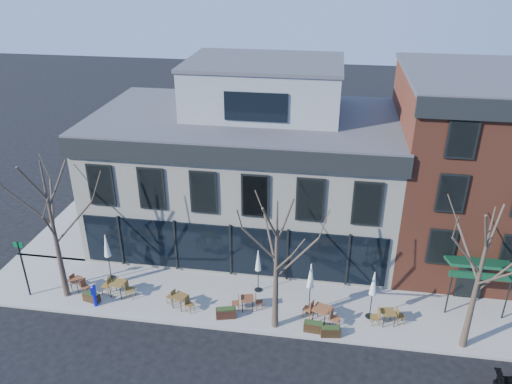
# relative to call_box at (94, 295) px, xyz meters

# --- Properties ---
(ground) EXTENTS (120.00, 120.00, 0.00)m
(ground) POSITION_rel_call_box_xyz_m (6.55, 3.82, -0.86)
(ground) COLOR black
(ground) RESTS_ON ground
(sidewalk_front) EXTENTS (33.50, 4.70, 0.15)m
(sidewalk_front) POSITION_rel_call_box_xyz_m (9.80, 1.67, -0.79)
(sidewalk_front) COLOR gray
(sidewalk_front) RESTS_ON ground
(sidewalk_side) EXTENTS (4.50, 12.00, 0.15)m
(sidewalk_side) POSITION_rel_call_box_xyz_m (-4.70, 9.82, -0.79)
(sidewalk_side) COLOR gray
(sidewalk_side) RESTS_ON ground
(corner_building) EXTENTS (18.39, 10.39, 11.10)m
(corner_building) POSITION_rel_call_box_xyz_m (6.62, 8.89, 3.86)
(corner_building) COLOR #ECE6CD
(corner_building) RESTS_ON ground
(red_brick_building) EXTENTS (8.20, 11.78, 11.18)m
(red_brick_building) POSITION_rel_call_box_xyz_m (19.55, 8.80, 4.77)
(red_brick_building) COLOR brown
(red_brick_building) RESTS_ON ground
(tree_corner) EXTENTS (3.93, 3.98, 7.92)m
(tree_corner) POSITION_rel_call_box_xyz_m (-1.94, 0.62, 3.38)
(tree_corner) COLOR #382B21
(tree_corner) RESTS_ON sidewalk_front
(tree_mid) EXTENTS (3.50, 3.55, 7.04)m
(tree_mid) POSITION_rel_call_box_xyz_m (9.56, -0.08, 2.93)
(tree_mid) COLOR #382B21
(tree_mid) RESTS_ON sidewalk_front
(tree_right) EXTENTS (3.72, 3.77, 7.48)m
(tree_right) POSITION_rel_call_box_xyz_m (18.56, -0.08, 3.16)
(tree_right) COLOR #382B21
(tree_right) RESTS_ON sidewalk_front
(sign_pole) EXTENTS (0.50, 0.10, 3.40)m
(sign_pole) POSITION_rel_call_box_xyz_m (-3.95, 0.32, 1.21)
(sign_pole) COLOR black
(sign_pole) RESTS_ON sidewalk_front
(call_box) EXTENTS (0.27, 0.27, 1.35)m
(call_box) POSITION_rel_call_box_xyz_m (0.00, 0.00, 0.00)
(call_box) COLOR #0C13A2
(call_box) RESTS_ON sidewalk_front
(cafe_set_0) EXTENTS (1.63, 0.99, 0.85)m
(cafe_set_0) POSITION_rel_call_box_xyz_m (-1.52, 1.14, -0.28)
(cafe_set_0) COLOR brown
(cafe_set_0) RESTS_ON sidewalk_front
(cafe_set_1) EXTENTS (1.94, 0.83, 1.01)m
(cafe_set_1) POSITION_rel_call_box_xyz_m (0.85, 1.05, -0.20)
(cafe_set_1) COLOR brown
(cafe_set_1) RESTS_ON sidewalk_front
(cafe_set_2) EXTENTS (1.72, 1.05, 0.89)m
(cafe_set_2) POSITION_rel_call_box_xyz_m (4.47, 0.57, -0.26)
(cafe_set_2) COLOR brown
(cafe_set_2) RESTS_ON sidewalk_front
(cafe_set_3) EXTENTS (1.70, 0.79, 0.87)m
(cafe_set_3) POSITION_rel_call_box_xyz_m (7.97, 0.97, -0.27)
(cafe_set_3) COLOR brown
(cafe_set_3) RESTS_ON sidewalk_front
(cafe_set_4) EXTENTS (2.02, 1.18, 1.04)m
(cafe_set_4) POSITION_rel_call_box_xyz_m (11.81, 0.56, -0.18)
(cafe_set_4) COLOR brown
(cafe_set_4) RESTS_ON sidewalk_front
(cafe_set_5) EXTENTS (1.77, 0.82, 0.91)m
(cafe_set_5) POSITION_rel_call_box_xyz_m (15.10, 0.94, -0.25)
(cafe_set_5) COLOR brown
(cafe_set_5) RESTS_ON sidewalk_front
(umbrella_0) EXTENTS (0.46, 0.46, 2.89)m
(umbrella_0) POSITION_rel_call_box_xyz_m (-0.18, 2.42, 1.32)
(umbrella_0) COLOR black
(umbrella_0) RESTS_ON sidewalk_front
(umbrella_2) EXTENTS (0.42, 0.42, 2.59)m
(umbrella_2) POSITION_rel_call_box_xyz_m (8.29, 2.62, 1.12)
(umbrella_2) COLOR black
(umbrella_2) RESTS_ON sidewalk_front
(umbrella_3) EXTENTS (0.47, 0.47, 2.93)m
(umbrella_3) POSITION_rel_call_box_xyz_m (11.16, 1.32, 1.35)
(umbrella_3) COLOR black
(umbrella_3) RESTS_ON sidewalk_front
(umbrella_4) EXTENTS (0.44, 0.44, 2.77)m
(umbrella_4) POSITION_rel_call_box_xyz_m (14.27, 1.32, 1.24)
(umbrella_4) COLOR black
(umbrella_4) RESTS_ON sidewalk_front
(planter_0) EXTENTS (0.97, 0.57, 0.51)m
(planter_0) POSITION_rel_call_box_xyz_m (-0.37, 0.32, -0.46)
(planter_0) COLOR #312010
(planter_0) RESTS_ON sidewalk_front
(planter_1) EXTENTS (1.08, 0.65, 0.57)m
(planter_1) POSITION_rel_call_box_xyz_m (6.99, 0.16, -0.43)
(planter_1) COLOR #311A10
(planter_1) RESTS_ON sidewalk_front
(planter_2) EXTENTS (1.01, 0.46, 0.55)m
(planter_2) POSITION_rel_call_box_xyz_m (11.49, -0.18, -0.44)
(planter_2) COLOR #2F1F0F
(planter_2) RESTS_ON sidewalk_front
(planter_3) EXTENTS (0.99, 0.51, 0.53)m
(planter_3) POSITION_rel_call_box_xyz_m (12.31, -0.38, -0.45)
(planter_3) COLOR black
(planter_3) RESTS_ON sidewalk_front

